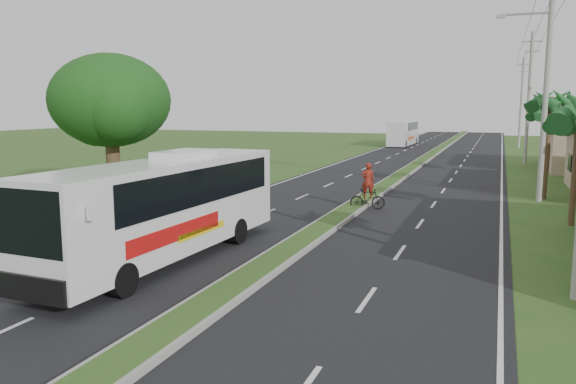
% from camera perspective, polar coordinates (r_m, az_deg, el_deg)
% --- Properties ---
extents(ground, '(180.00, 180.00, 0.00)m').
position_cam_1_polar(ground, '(15.79, -4.64, -9.39)').
color(ground, '#28541F').
rests_on(ground, ground).
extents(road_asphalt, '(14.00, 160.00, 0.02)m').
position_cam_1_polar(road_asphalt, '(34.51, 9.71, 0.42)').
color(road_asphalt, black).
rests_on(road_asphalt, ground).
extents(median_strip, '(1.20, 160.00, 0.18)m').
position_cam_1_polar(median_strip, '(34.50, 9.71, 0.57)').
color(median_strip, gray).
rests_on(median_strip, ground).
extents(lane_edge_left, '(0.12, 160.00, 0.01)m').
position_cam_1_polar(lane_edge_left, '(36.37, -0.70, 0.95)').
color(lane_edge_left, silver).
rests_on(lane_edge_left, ground).
extents(lane_edge_right, '(0.12, 160.00, 0.01)m').
position_cam_1_polar(lane_edge_right, '(33.90, 20.88, -0.19)').
color(lane_edge_right, silver).
rests_on(lane_edge_right, ground).
extents(palm_verge_c, '(2.40, 2.40, 5.85)m').
position_cam_1_polar(palm_verge_c, '(32.63, 25.09, 8.27)').
color(palm_verge_c, '#473321').
rests_on(palm_verge_c, ground).
extents(palm_verge_d, '(2.40, 2.40, 5.25)m').
position_cam_1_polar(palm_verge_d, '(41.64, 24.84, 7.41)').
color(palm_verge_d, '#473321').
rests_on(palm_verge_d, ground).
extents(shade_tree, '(6.30, 6.00, 7.54)m').
position_cam_1_polar(shade_tree, '(30.01, -17.74, 8.53)').
color(shade_tree, '#473321').
rests_on(shade_tree, ground).
extents(utility_pole_b, '(3.20, 0.28, 12.00)m').
position_cam_1_polar(utility_pole_b, '(31.64, 24.76, 10.37)').
color(utility_pole_b, gray).
rests_on(utility_pole_b, ground).
extents(utility_pole_c, '(1.60, 0.28, 11.00)m').
position_cam_1_polar(utility_pole_c, '(51.59, 23.27, 8.85)').
color(utility_pole_c, gray).
rests_on(utility_pole_c, ground).
extents(utility_pole_d, '(1.60, 0.28, 10.50)m').
position_cam_1_polar(utility_pole_d, '(71.58, 22.61, 8.44)').
color(utility_pole_d, gray).
rests_on(utility_pole_d, ground).
extents(coach_bus_main, '(2.67, 10.79, 3.46)m').
position_cam_1_polar(coach_bus_main, '(18.14, -12.16, -1.00)').
color(coach_bus_main, silver).
rests_on(coach_bus_main, ground).
extents(coach_bus_far, '(2.42, 10.44, 3.03)m').
position_cam_1_polar(coach_bus_far, '(73.22, 11.65, 6.01)').
color(coach_bus_far, silver).
rests_on(coach_bus_far, ground).
extents(motorcyclist, '(1.74, 0.92, 2.25)m').
position_cam_1_polar(motorcyclist, '(27.05, 8.09, -0.07)').
color(motorcyclist, black).
rests_on(motorcyclist, ground).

